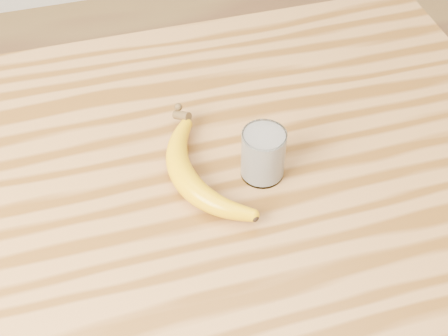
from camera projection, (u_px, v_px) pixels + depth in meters
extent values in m
cube|color=olive|center=(186.00, 178.00, 1.04)|extent=(1.20, 0.80, 0.04)
cylinder|color=brown|center=(358.00, 157.00, 1.69)|extent=(0.06, 0.06, 0.86)
cylinder|color=white|center=(263.00, 154.00, 0.99)|extent=(0.07, 0.07, 0.09)
torus|color=white|center=(264.00, 135.00, 0.95)|extent=(0.07, 0.07, 0.00)
cylinder|color=white|center=(263.00, 154.00, 0.99)|extent=(0.07, 0.07, 0.08)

